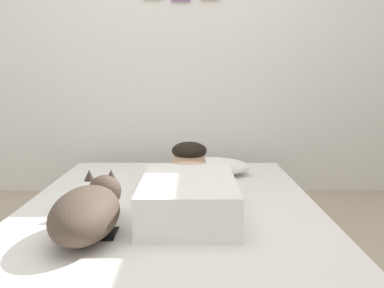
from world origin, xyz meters
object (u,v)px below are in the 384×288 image
object	(u,v)px
coffee_cup	(207,178)
person_lying	(190,187)
cell_phone	(109,234)
dog	(89,211)
bed	(173,227)
pillow	(211,167)

from	to	relation	value
coffee_cup	person_lying	bearing A→B (deg)	-102.70
coffee_cup	cell_phone	bearing A→B (deg)	-118.15
dog	coffee_cup	bearing A→B (deg)	58.00
bed	coffee_cup	world-z (taller)	coffee_cup
pillow	coffee_cup	world-z (taller)	pillow
pillow	person_lying	xyz separation A→B (m)	(-0.13, -0.69, 0.05)
bed	coffee_cup	bearing A→B (deg)	60.11
person_lying	cell_phone	size ratio (longest dim) A/B	6.57
person_lying	coffee_cup	distance (m)	0.46
bed	cell_phone	size ratio (longest dim) A/B	14.20
bed	cell_phone	distance (m)	0.54
bed	pillow	xyz separation A→B (m)	(0.22, 0.58, 0.19)
cell_phone	dog	bearing A→B (deg)	-175.18
dog	coffee_cup	distance (m)	0.95
person_lying	dog	world-z (taller)	person_lying
dog	person_lying	bearing A→B (deg)	41.74
bed	dog	world-z (taller)	dog
bed	pillow	world-z (taller)	pillow
coffee_cup	cell_phone	size ratio (longest dim) A/B	0.89
pillow	coffee_cup	size ratio (longest dim) A/B	4.16
bed	coffee_cup	distance (m)	0.42
pillow	dog	distance (m)	1.18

